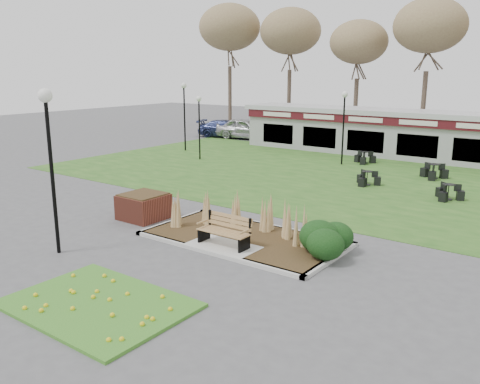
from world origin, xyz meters
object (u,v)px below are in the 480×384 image
Objects in this scene: food_pavilion at (425,135)px; bistro_set_a at (367,180)px; brick_planter at (144,206)px; lamp_post_mid_right at (344,112)px; lamp_post_near_left at (49,135)px; lamp_post_far_left at (184,101)px; park_bench at (225,230)px; bistro_set_b at (364,159)px; bistro_set_d at (434,174)px; car_silver at (246,129)px; bistro_set_c at (448,194)px; car_blue at (227,129)px; lamp_post_mid_left at (199,114)px; car_black at (288,123)px.

food_pavilion is 19.84× the size of bistro_set_a.
lamp_post_mid_right reaches higher than brick_planter.
lamp_post_near_left is 1.17× the size of lamp_post_mid_right.
lamp_post_mid_right is 10.87m from lamp_post_far_left.
park_bench reaches higher than bistro_set_b.
lamp_post_far_left is at bearing 121.16° from lamp_post_near_left.
car_silver is at bearing 158.15° from bistro_set_d.
bistro_set_c is (3.86, -0.63, 0.00)m from bistro_set_a.
lamp_post_near_left is 19.78m from bistro_set_b.
lamp_post_mid_right is at bearing 7.97° from lamp_post_far_left.
food_pavilion is 17.91× the size of bistro_set_d.
car_silver is at bearing 145.05° from bistro_set_a.
bistro_set_b is at bearing 12.67° from lamp_post_far_left.
park_bench is 0.07× the size of food_pavilion.
food_pavilion reaches higher than brick_planter.
food_pavilion is at bearing 55.12° from lamp_post_mid_right.
bistro_set_b is (11.68, 2.63, -3.04)m from lamp_post_far_left.
park_bench is 0.36× the size of car_blue.
bistro_set_a is 0.99× the size of bistro_set_b.
lamp_post_mid_left is 3.06× the size of bistro_set_b.
car_blue is at bearing 156.03° from lamp_post_mid_right.
lamp_post_near_left is 1.04× the size of car_black.
lamp_post_near_left reaches higher than lamp_post_mid_left.
food_pavilion is 15.40m from lamp_post_far_left.
bistro_set_a is 5.83m from bistro_set_b.
lamp_post_near_left is at bearing -99.46° from food_pavilion.
car_black is (-10.10, 30.01, -2.77)m from lamp_post_near_left.
park_bench is 1.24× the size of bistro_set_d.
lamp_post_mid_left is 15.13m from bistro_set_c.
bistro_set_a is 21.16m from car_black.
bistro_set_b is 4.90m from bistro_set_d.
lamp_post_mid_right reaches higher than bistro_set_b.
lamp_post_near_left is at bearing -108.94° from bistro_set_d.
lamp_post_far_left reaches higher than car_black.
car_black is (-10.69, 11.68, -2.27)m from lamp_post_mid_right.
bistro_set_c reaches higher than bistro_set_a.
bistro_set_a is (3.28, -4.21, -2.80)m from lamp_post_mid_right.
car_blue reaches higher than bistro_set_c.
bistro_set_c is at bearing -34.10° from lamp_post_mid_right.
car_blue is (-16.05, 9.89, 0.44)m from bistro_set_a.
food_pavilion is 23.38m from lamp_post_near_left.
food_pavilion reaches higher than park_bench.
bistro_set_d is at bearing -129.18° from car_black.
lamp_post_mid_left is at bearing 115.73° from lamp_post_near_left.
lamp_post_mid_left is 3.70m from lamp_post_far_left.
brick_planter is at bearing -97.66° from bistro_set_b.
bistro_set_d is (2.17, 14.23, -0.32)m from park_bench.
brick_planter is at bearing -167.53° from car_blue.
bistro_set_b is at bearing -118.11° from car_silver.
brick_planter is 1.21× the size of bistro_set_a.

